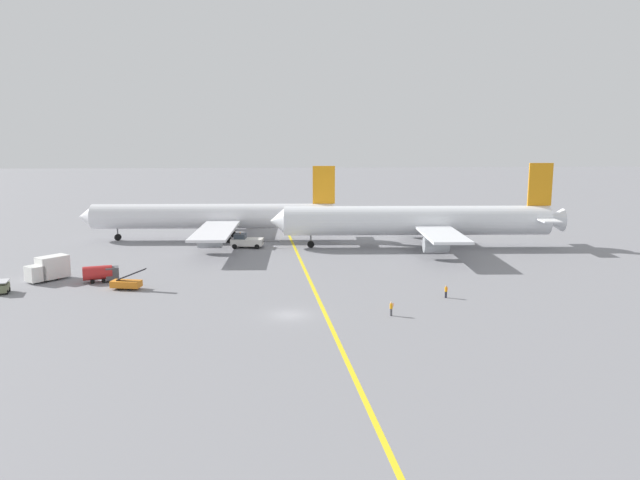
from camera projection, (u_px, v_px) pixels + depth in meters
ground_plane at (290, 315)px, 72.23m from camera, size 600.00×600.00×0.00m
taxiway_stripe at (315, 293)px, 82.24m from camera, size 9.37×119.71×0.01m
airliner_at_gate_left at (216, 217)px, 121.33m from camera, size 53.10×49.06×14.73m
airliner_being_pushed at (419, 221)px, 113.67m from camera, size 54.76×39.09×15.70m
pushback_tug at (246, 241)px, 114.06m from camera, size 9.13×3.82×2.92m
gse_fuel_bowser_stubby at (101, 273)px, 87.85m from camera, size 5.23×3.19×2.40m
gse_belt_loader_portside at (127, 283)px, 83.91m from camera, size 5.06×2.52×3.02m
gse_baggage_cart_trailing at (2, 287)px, 81.75m from camera, size 2.16×3.02×1.71m
gse_catering_truck_tall at (48, 269)px, 88.71m from camera, size 5.65×5.98×3.50m
ground_crew_marshaller_foreground at (446, 291)px, 79.56m from camera, size 0.36×0.49×1.65m
ground_crew_wing_walker_right at (391, 308)px, 71.77m from camera, size 0.48×0.36×1.71m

